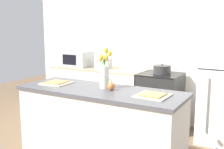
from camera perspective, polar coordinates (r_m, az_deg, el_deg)
name	(u,v)px	position (r m, az deg, el deg)	size (l,w,h in m)	color
back_wall	(165,42)	(4.72, 10.66, 6.47)	(5.20, 0.08, 2.70)	silver
kitchen_island	(101,132)	(3.12, -2.33, -11.61)	(1.80, 0.66, 0.96)	silver
back_counter	(98,93)	(4.96, -2.92, -3.77)	(1.68, 0.60, 0.90)	silver
stove_range	(160,102)	(4.46, 9.80, -5.49)	(0.60, 0.61, 0.90)	black
flower_vase	(105,72)	(3.00, -1.53, 0.44)	(0.14, 0.16, 0.44)	silver
pear_figurine	(111,86)	(2.90, -0.15, -2.33)	(0.07, 0.07, 0.12)	#C66B33
plate_setting_left	(57,83)	(3.31, -11.20, -1.66)	(0.31, 0.31, 0.02)	beige
plate_setting_right	(153,95)	(2.70, 8.28, -4.21)	(0.31, 0.31, 0.02)	beige
toaster	(103,63)	(4.84, -1.74, 2.32)	(0.28, 0.18, 0.17)	#B7BABC
cooking_pot	(162,70)	(4.32, 10.13, 0.98)	(0.27, 0.27, 0.16)	#2D2D2D
microwave	(77,59)	(5.09, -7.04, 3.20)	(0.48, 0.37, 0.27)	#B7BABC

